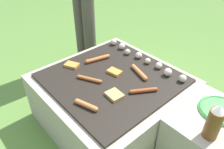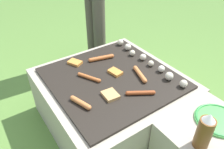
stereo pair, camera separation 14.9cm
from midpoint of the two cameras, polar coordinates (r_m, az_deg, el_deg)
The scene contains 14 objects.
ground_plane at distance 1.77m, azimuth -2.45°, elevation -11.56°, with size 14.00×14.00×0.00m, color #567F38.
grill at distance 1.63m, azimuth -2.63°, elevation -6.65°, with size 0.92×0.92×0.41m.
side_ledge at distance 1.46m, azimuth 20.38°, elevation -16.09°, with size 0.37×0.47×0.41m.
sausage_back_right at distance 1.47m, azimuth -8.77°, elevation -1.30°, with size 0.17×0.10×0.02m.
sausage_front_center at distance 1.68m, azimuth -6.29°, elevation 4.03°, with size 0.07×0.20×0.03m.
sausage_mid_right at distance 1.37m, azimuth 5.17°, elevation -4.29°, with size 0.11×0.16×0.03m.
sausage_mid_left at distance 1.52m, azimuth 4.32°, elevation 0.53°, with size 0.19×0.08×0.03m.
sausage_front_right at distance 1.28m, azimuth -10.13°, elevation -8.00°, with size 0.15×0.07×0.03m.
bread_slice_left at distance 1.64m, azimuth -13.04°, elevation 2.34°, with size 0.12×0.10×0.02m.
bread_slice_right at distance 1.33m, azimuth -2.56°, elevation -5.47°, with size 0.11×0.09×0.02m.
bread_slice_center at distance 1.53m, azimuth -2.14°, elevation 0.60°, with size 0.11×0.08×0.02m.
mushroom_row at distance 1.66m, azimuth 5.71°, elevation 4.17°, with size 0.74×0.08×0.06m.
plate_colorful at distance 1.35m, azimuth 23.75°, elevation -8.60°, with size 0.24×0.24×0.02m.
condiment_bottle at distance 1.14m, azimuth 21.73°, elevation -11.68°, with size 0.07×0.07×0.21m.
Camera 1 is at (0.91, -0.80, 1.30)m, focal length 35.00 mm.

